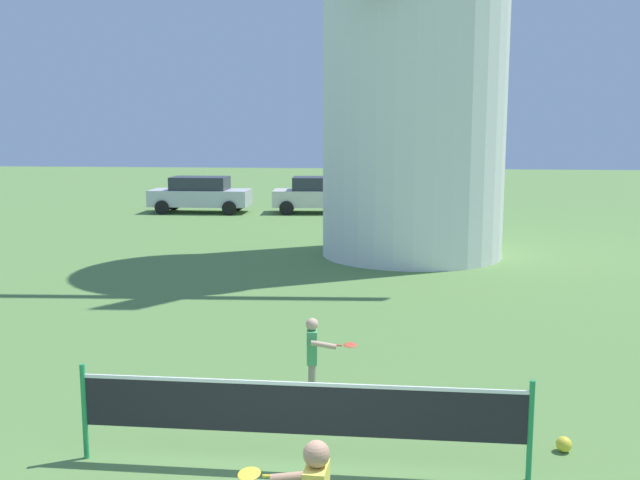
{
  "coord_description": "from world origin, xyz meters",
  "views": [
    {
      "loc": [
        1.19,
        -5.69,
        3.7
      ],
      "look_at": [
        0.16,
        3.74,
        2.23
      ],
      "focal_mm": 40.94,
      "sensor_mm": 36.0,
      "label": 1
    }
  ],
  "objects": [
    {
      "name": "tennis_net",
      "position": [
        0.16,
        1.74,
        0.68
      ],
      "size": [
        4.93,
        0.06,
        1.1
      ],
      "color": "#238E4C",
      "rests_on": "ground_plane"
    },
    {
      "name": "player_far",
      "position": [
        0.08,
        3.8,
        0.65
      ],
      "size": [
        0.71,
        0.42,
        1.15
      ],
      "color": "#9E937F",
      "rests_on": "ground_plane"
    },
    {
      "name": "stray_ball",
      "position": [
        3.12,
        2.48,
        0.09
      ],
      "size": [
        0.18,
        0.18,
        0.18
      ],
      "primitive_type": "sphere",
      "color": "yellow",
      "rests_on": "ground_plane"
    },
    {
      "name": "parked_car_silver",
      "position": [
        -7.42,
        25.2,
        0.81
      ],
      "size": [
        4.31,
        1.93,
        1.56
      ],
      "color": "silver",
      "rests_on": "ground_plane"
    },
    {
      "name": "parked_car_cream",
      "position": [
        -2.3,
        25.61,
        0.81
      ],
      "size": [
        3.98,
        2.13,
        1.56
      ],
      "color": "silver",
      "rests_on": "ground_plane"
    }
  ]
}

